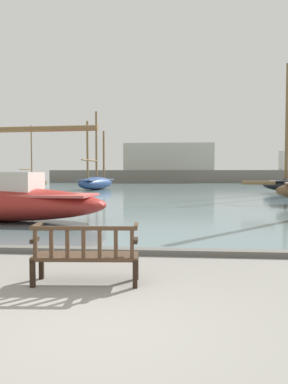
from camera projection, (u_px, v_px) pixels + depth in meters
The scene contains 7 objects.
ground_plane at pixel (80, 330), 4.05m from camera, with size 160.00×160.00×0.00m, color gray.
harbor_water at pixel (168, 186), 47.82m from camera, with size 100.00×80.00×0.08m, color slate.
quay_edge_kerb at pixel (127, 251), 7.88m from camera, with size 40.00×0.30×0.12m, color #5B5954.
park_bench at pixel (86, 254), 5.73m from camera, with size 1.63×0.63×0.92m.
sailboat_outer_starboard at pixel (96, 182), 37.16m from camera, with size 3.30×7.28×7.73m.
sailboat_centre_channel at pixel (31, 183), 40.63m from camera, with size 2.91×5.57×6.78m.
far_breakwater at pixel (171, 169), 63.74m from camera, with size 41.65×2.40×6.81m.
Camera 1 is at (1.04, -3.89, 1.70)m, focal length 35.00 mm.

